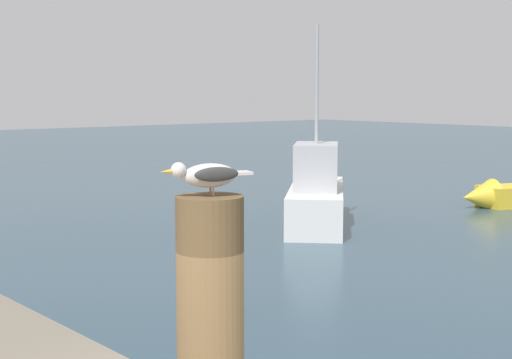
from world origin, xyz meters
name	(u,v)px	position (x,y,z in m)	size (l,w,h in m)	color
mooring_post	(210,320)	(-0.53, -0.26, 2.20)	(0.28, 0.28, 1.05)	brown
seagull	(208,174)	(-0.53, -0.26, 2.82)	(0.20, 0.39, 0.14)	tan
boat_white	(317,195)	(-11.24, 10.93, 0.68)	(4.57, 4.69, 4.71)	silver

